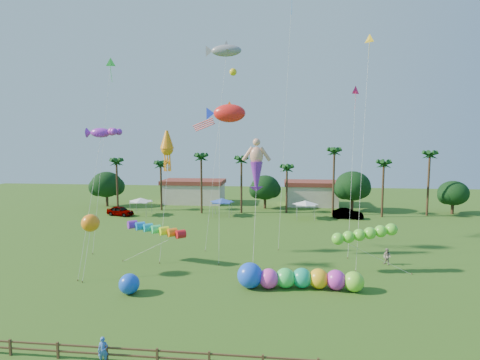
# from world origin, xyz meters

# --- Properties ---
(ground) EXTENTS (160.00, 160.00, 0.00)m
(ground) POSITION_xyz_m (0.00, 0.00, 0.00)
(ground) COLOR #285116
(ground) RESTS_ON ground
(tree_line) EXTENTS (69.46, 8.91, 11.00)m
(tree_line) POSITION_xyz_m (3.57, 44.00, 4.28)
(tree_line) COLOR #3A2819
(tree_line) RESTS_ON ground
(buildings_row) EXTENTS (35.00, 7.00, 4.00)m
(buildings_row) POSITION_xyz_m (-3.09, 50.00, 2.00)
(buildings_row) COLOR beige
(buildings_row) RESTS_ON ground
(tent_row) EXTENTS (31.00, 4.00, 0.60)m
(tent_row) POSITION_xyz_m (-6.00, 36.33, 2.75)
(tent_row) COLOR white
(tent_row) RESTS_ON ground
(fence) EXTENTS (36.12, 0.12, 1.00)m
(fence) POSITION_xyz_m (0.00, -6.00, 0.61)
(fence) COLOR brown
(fence) RESTS_ON ground
(car_a) EXTENTS (5.15, 3.22, 1.63)m
(car_a) POSITION_xyz_m (-23.46, 35.31, 0.82)
(car_a) COLOR #4C4C54
(car_a) RESTS_ON ground
(car_b) EXTENTS (5.17, 2.39, 1.64)m
(car_b) POSITION_xyz_m (15.01, 36.97, 0.82)
(car_b) COLOR #4C4C54
(car_b) RESTS_ON ground
(spectator_a) EXTENTS (0.65, 0.52, 1.56)m
(spectator_a) POSITION_xyz_m (-6.12, -6.19, 0.78)
(spectator_a) COLOR #3666BF
(spectator_a) RESTS_ON ground
(spectator_b) EXTENTS (1.03, 1.05, 1.71)m
(spectator_b) POSITION_xyz_m (14.88, 13.47, 0.85)
(spectator_b) COLOR gray
(spectator_b) RESTS_ON ground
(caterpillar_inflatable) EXTENTS (10.82, 2.50, 2.21)m
(caterpillar_inflatable) POSITION_xyz_m (5.19, 6.12, 0.93)
(caterpillar_inflatable) COLOR #F941C2
(caterpillar_inflatable) RESTS_ON ground
(blue_ball) EXTENTS (1.71, 1.71, 1.71)m
(blue_ball) POSITION_xyz_m (-8.60, 3.48, 0.85)
(blue_ball) COLOR blue
(blue_ball) RESTS_ON ground
(rainbow_tube) EXTENTS (7.98, 3.84, 3.75)m
(rainbow_tube) POSITION_xyz_m (-7.80, 10.91, 3.30)
(rainbow_tube) COLOR red
(rainbow_tube) RESTS_ON ground
(green_worm) EXTENTS (10.23, 3.12, 4.05)m
(green_worm) POSITION_xyz_m (9.42, 10.56, 3.35)
(green_worm) COLOR #60DC30
(green_worm) RESTS_ON ground
(orange_ball_kite) EXTENTS (2.11, 2.96, 5.90)m
(orange_ball_kite) POSITION_xyz_m (-13.81, 7.25, 5.07)
(orange_ball_kite) COLOR orange
(orange_ball_kite) RESTS_ON ground
(merman_kite) EXTENTS (2.67, 5.99, 12.52)m
(merman_kite) POSITION_xyz_m (1.24, 15.23, 9.73)
(merman_kite) COLOR #DF9A7E
(merman_kite) RESTS_ON ground
(fish_kite) EXTENTS (5.72, 7.07, 16.98)m
(fish_kite) POSITION_xyz_m (-1.92, 16.73, 15.84)
(fish_kite) COLOR red
(fish_kite) RESTS_ON ground
(shark_kite) EXTENTS (5.25, 6.94, 24.78)m
(shark_kite) POSITION_xyz_m (-2.97, 21.72, 23.87)
(shark_kite) COLOR gray
(shark_kite) RESTS_ON ground
(squid_kite) EXTENTS (1.84, 4.49, 13.99)m
(squid_kite) POSITION_xyz_m (-8.63, 14.84, 11.82)
(squid_kite) COLOR orange
(squid_kite) RESTS_ON ground
(lobster_kite) EXTENTS (3.64, 4.71, 14.19)m
(lobster_kite) POSITION_xyz_m (-13.46, 9.21, 13.51)
(lobster_kite) COLOR purple
(lobster_kite) RESTS_ON ground
(delta_kite_red) EXTENTS (1.54, 3.72, 18.92)m
(delta_kite_red) POSITION_xyz_m (12.13, 18.31, 18.01)
(delta_kite_red) COLOR #FA1B5B
(delta_kite_red) RESTS_ON ground
(delta_kite_yellow) EXTENTS (2.22, 5.39, 23.81)m
(delta_kite_yellow) POSITION_xyz_m (12.86, 15.72, 22.69)
(delta_kite_yellow) COLOR yellow
(delta_kite_yellow) RESTS_ON ground
(delta_kite_green) EXTENTS (1.43, 5.05, 22.65)m
(delta_kite_green) POSITION_xyz_m (-16.45, 18.28, 21.65)
(delta_kite_green) COLOR #36E646
(delta_kite_green) RESTS_ON ground
(delta_kite_blue) EXTENTS (1.95, 4.06, 30.49)m
(delta_kite_blue) POSITION_xyz_m (4.95, 21.22, 29.19)
(delta_kite_blue) COLOR #1B79F3
(delta_kite_blue) RESTS_ON ground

